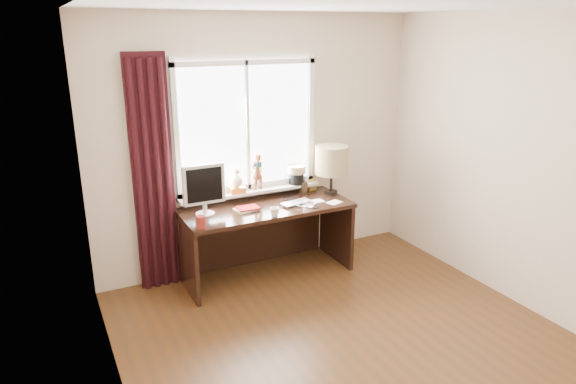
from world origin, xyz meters
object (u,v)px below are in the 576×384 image
table_lamp (332,161)px  mug (275,212)px  laptop (296,203)px  red_cup (201,222)px  desk (263,226)px  monitor (204,187)px

table_lamp → mug: bearing=-156.4°
laptop → table_lamp: size_ratio=0.62×
red_cup → laptop: bearing=10.6°
mug → desk: size_ratio=0.05×
laptop → desk: 0.43m
mug → red_cup: red_cup is taller
red_cup → table_lamp: size_ratio=0.21×
red_cup → table_lamp: (1.55, 0.34, 0.31)m
mug → monitor: monitor is taller
desk → mug: bearing=-97.2°
laptop → monitor: (-0.92, 0.12, 0.27)m
desk → laptop: bearing=-30.4°
laptop → desk: laptop is taller
desk → table_lamp: bearing=-2.1°
monitor → table_lamp: (1.41, 0.02, 0.09)m
red_cup → desk: bearing=26.1°
laptop → monitor: monitor is taller
laptop → mug: size_ratio=3.51×
red_cup → desk: red_cup is taller
desk → monitor: bearing=-175.0°
laptop → red_cup: size_ratio=2.88×
desk → monitor: monitor is taller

